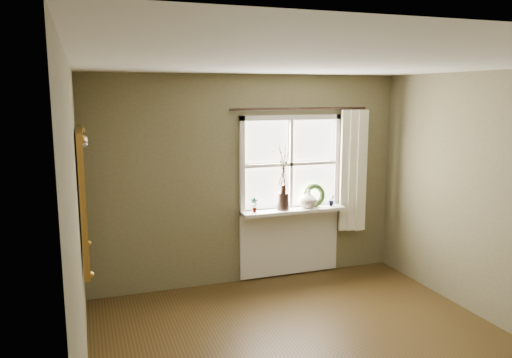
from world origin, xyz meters
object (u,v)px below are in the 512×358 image
object	(u,v)px
dark_jug	(283,201)
gilt_mirror	(83,197)
cream_vase	(308,199)
wreath	(314,198)

from	to	relation	value
dark_jug	gilt_mirror	size ratio (longest dim) A/B	0.17
gilt_mirror	dark_jug	bearing A→B (deg)	18.47
dark_jug	cream_vase	size ratio (longest dim) A/B	0.91
wreath	gilt_mirror	world-z (taller)	gilt_mirror
dark_jug	gilt_mirror	distance (m)	2.53
dark_jug	wreath	distance (m)	0.45
cream_vase	gilt_mirror	world-z (taller)	gilt_mirror
cream_vase	wreath	distance (m)	0.11
dark_jug	cream_vase	distance (m)	0.35
cream_vase	dark_jug	bearing A→B (deg)	180.00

